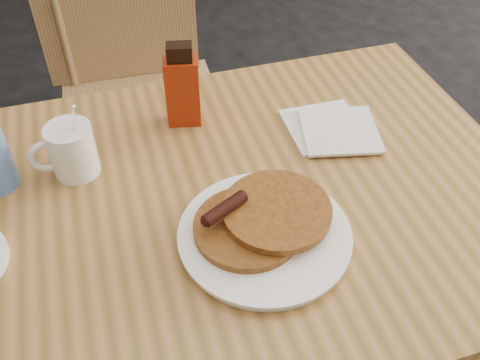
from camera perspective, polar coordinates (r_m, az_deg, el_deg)
name	(u,v)px	position (r m, az deg, el deg)	size (l,w,h in m)	color
main_table	(209,215)	(0.99, -3.37, -3.76)	(1.30, 0.93, 0.75)	#AA6F3C
chair_main_far	(131,64)	(1.63, -11.58, 12.05)	(0.51, 0.51, 1.01)	#AF8352
pancake_plate	(263,230)	(0.89, 2.50, -5.30)	(0.29, 0.29, 0.07)	white
coffee_mug	(71,150)	(1.03, -17.62, 3.08)	(0.12, 0.09, 0.16)	white
syrup_bottle	(182,88)	(1.09, -6.17, 9.75)	(0.08, 0.06, 0.18)	maroon
napkin_stack	(332,129)	(1.12, 9.79, 5.43)	(0.20, 0.21, 0.01)	white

